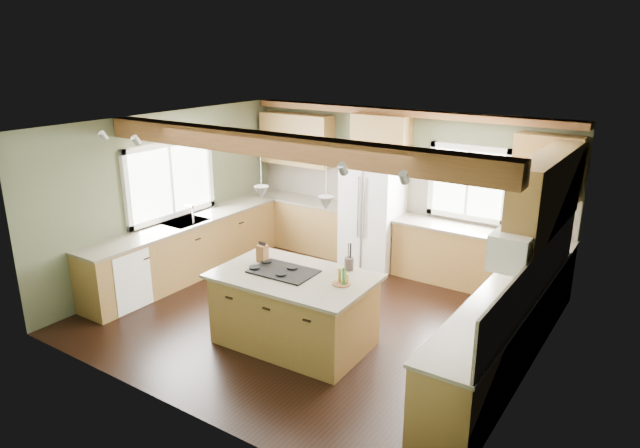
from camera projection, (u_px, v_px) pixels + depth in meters
The scene contains 37 objects.
floor at pixel (315, 316), 7.84m from camera, with size 5.60×5.60×0.00m, color black.
ceiling at pixel (315, 127), 7.05m from camera, with size 5.60×5.60×0.00m, color silver.
wall_back at pixel (400, 188), 9.42m from camera, with size 5.60×5.60×0.00m, color #4D563D.
wall_left at pixel (168, 196), 8.93m from camera, with size 5.00×5.00×0.00m, color #4D563D.
wall_right at pixel (536, 272), 5.95m from camera, with size 5.00×5.00×0.00m, color #4D563D.
ceiling_beam at pixel (278, 146), 6.51m from camera, with size 5.55×0.26×0.26m, color brown.
soffit_trim at pixel (401, 113), 8.96m from camera, with size 5.55×0.20×0.10m, color brown.
backsplash_back at pixel (400, 193), 9.44m from camera, with size 5.58×0.03×0.58m, color brown.
backsplash_right at pixel (535, 279), 6.03m from camera, with size 0.03×3.70×0.58m, color brown.
base_cab_back_left at pixel (302, 224), 10.40m from camera, with size 2.02×0.60×0.88m, color brown.
counter_back_left at pixel (302, 199), 10.26m from camera, with size 2.06×0.64×0.04m, color #4C4537.
base_cab_back_right at pixel (478, 260), 8.65m from camera, with size 2.62×0.60×0.88m, color brown.
counter_back_right at pixel (480, 232), 8.51m from camera, with size 2.66×0.64×0.04m, color #4C4537.
base_cab_left at pixel (188, 250), 9.07m from camera, with size 0.60×3.70×0.88m, color brown.
counter_left at pixel (186, 223), 8.94m from camera, with size 0.64×3.74×0.04m, color #4C4537.
base_cab_right at pixel (501, 336), 6.41m from camera, with size 0.60×3.70×0.88m, color brown.
counter_right at pixel (505, 299), 6.27m from camera, with size 0.64×3.74×0.04m, color #4C4537.
upper_cab_back_left at pixel (297, 139), 10.14m from camera, with size 1.40×0.35×0.90m, color brown.
upper_cab_over_fridge at pixel (381, 136), 9.18m from camera, with size 0.96×0.35×0.70m, color brown.
upper_cab_right at pixel (547, 192), 6.56m from camera, with size 0.35×2.20×0.90m, color brown.
upper_cab_back_corner at pixel (547, 167), 7.86m from camera, with size 0.90×0.35×0.90m, color brown.
window_left at pixel (170, 180), 8.89m from camera, with size 0.04×1.60×1.05m, color white.
window_back at pixel (468, 183), 8.72m from camera, with size 1.10×0.04×1.00m, color white.
sink at pixel (186, 222), 8.93m from camera, with size 0.50×0.65×0.03m, color #262628.
faucet at pixel (193, 215), 8.79m from camera, with size 0.02×0.02×0.28m, color #B2B2B7.
dishwasher at pixel (120, 277), 8.04m from camera, with size 0.60×0.60×0.84m, color white.
oven at pixel (457, 393), 5.39m from camera, with size 0.60×0.72×0.84m, color white.
microwave at pixel (516, 247), 5.96m from camera, with size 0.40×0.70×0.38m, color white.
pendant_left at pixel (261, 193), 6.81m from camera, with size 0.18×0.18×0.16m, color #B2B2B7.
pendant_right at pixel (326, 203), 6.36m from camera, with size 0.18×0.18×0.16m, color #B2B2B7.
refrigerator at pixel (373, 214), 9.40m from camera, with size 0.90×0.74×1.80m, color white.
island at pixel (294, 311), 7.02m from camera, with size 1.80×1.10×0.88m, color brown.
island_top at pixel (294, 276), 6.88m from camera, with size 1.92×1.22×0.04m, color #4C4537.
cooktop at pixel (284, 271), 6.95m from camera, with size 0.78×0.52×0.02m, color black.
knife_block at pixel (262, 254), 7.24m from camera, with size 0.13×0.10×0.22m, color #59321A.
utensil_crock at pixel (349, 264), 7.00m from camera, with size 0.12×0.12×0.16m, color #403A33.
bottle_tray at pixel (342, 276), 6.58m from camera, with size 0.22×0.22×0.20m, color brown, non-canonical shape.
Camera 1 is at (4.01, -5.84, 3.59)m, focal length 32.00 mm.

